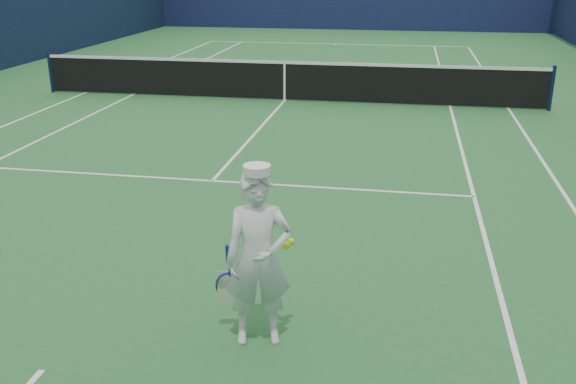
{
  "coord_description": "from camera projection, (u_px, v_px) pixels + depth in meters",
  "views": [
    {
      "loc": [
        2.96,
        -15.86,
        3.38
      ],
      "look_at": [
        1.76,
        -9.25,
        0.95
      ],
      "focal_mm": 40.0,
      "sensor_mm": 36.0,
      "label": 1
    }
  ],
  "objects": [
    {
      "name": "court_markings",
      "position": [
        285.0,
        101.0,
        16.31
      ],
      "size": [
        11.03,
        23.83,
        0.01
      ],
      "color": "white",
      "rests_on": "ground"
    },
    {
      "name": "tennis_net",
      "position": [
        285.0,
        79.0,
        16.13
      ],
      "size": [
        12.88,
        0.09,
        1.07
      ],
      "color": "#141E4C",
      "rests_on": "ground"
    },
    {
      "name": "windscreen_fence",
      "position": [
        284.0,
        20.0,
        15.63
      ],
      "size": [
        20.12,
        36.12,
        4.0
      ],
      "color": "#10163C",
      "rests_on": "ground"
    },
    {
      "name": "tennis_player",
      "position": [
        258.0,
        258.0,
        5.79
      ],
      "size": [
        0.82,
        0.54,
        1.73
      ],
      "rotation": [
        0.0,
        0.0,
        0.25
      ],
      "color": "white",
      "rests_on": "ground"
    },
    {
      "name": "ground",
      "position": [
        285.0,
        101.0,
        16.32
      ],
      "size": [
        80.0,
        80.0,
        0.0
      ],
      "primitive_type": "plane",
      "color": "#25612C",
      "rests_on": "ground"
    }
  ]
}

